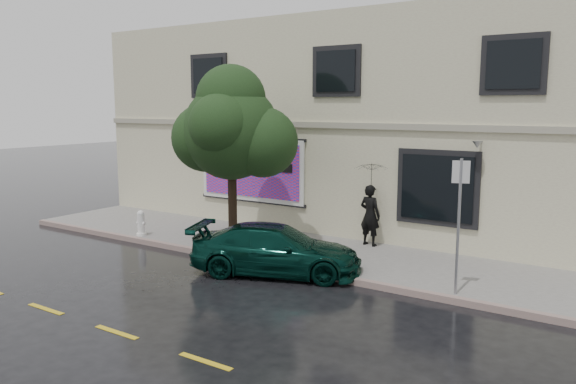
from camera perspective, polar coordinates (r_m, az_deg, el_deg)
The scene contains 12 objects.
ground at distance 13.60m, azimuth -5.48°, elevation -9.22°, with size 90.00×90.00×0.00m, color black.
sidewalk at distance 16.13m, azimuth 1.80°, elevation -6.01°, with size 20.00×3.50×0.15m, color gray.
curb at distance 14.72m, azimuth -1.80°, elevation -7.46°, with size 20.00×0.18×0.16m, color slate.
road_marking at distance 11.26m, azimuth -17.02°, elevation -13.46°, with size 19.00×0.12×0.01m, color gold.
building at distance 20.72m, azimuth 10.25°, elevation 6.74°, with size 20.00×8.12×7.00m.
billboard at distance 18.90m, azimuth -3.81°, elevation 2.27°, with size 4.30×0.16×2.20m.
car at distance 14.13m, azimuth -1.22°, elevation -5.87°, with size 1.88×4.26×1.24m, color #072C24.
pedestrian at distance 16.45m, azimuth 8.33°, elevation -2.34°, with size 0.65×0.43×1.79m, color black.
umbrella at distance 16.26m, azimuth 8.43°, elevation 2.03°, with size 1.00×1.00×0.74m, color black.
street_tree at distance 15.97m, azimuth -5.77°, elevation 6.10°, with size 2.73×2.73×4.69m.
fire_hydrant at distance 18.19m, azimuth -14.70°, elevation -3.09°, with size 0.33×0.31×0.80m.
sign_pole at distance 12.44m, azimuth 16.97°, elevation -2.26°, with size 0.35×0.13×2.95m.
Camera 1 is at (8.14, -10.05, 4.20)m, focal length 35.00 mm.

